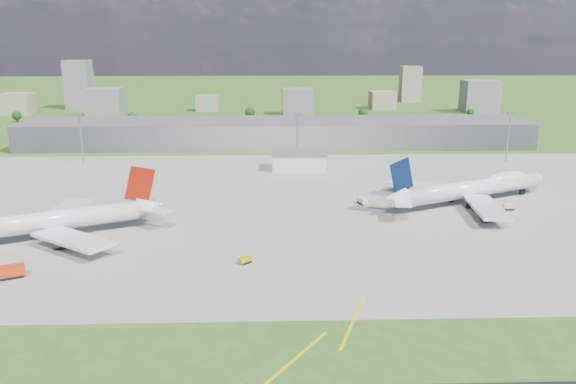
{
  "coord_description": "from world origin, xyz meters",
  "views": [
    {
      "loc": [
        -3.69,
        -170.26,
        61.74
      ],
      "look_at": [
        2.4,
        23.98,
        9.0
      ],
      "focal_mm": 35.0,
      "sensor_mm": 36.0,
      "label": 1
    }
  ],
  "objects_px": {
    "airliner_red_twin": "(46,222)",
    "airliner_blue_quad": "(473,188)",
    "fire_truck": "(9,272)",
    "tug_yellow": "(245,260)",
    "van_white_far": "(509,207)",
    "van_white_near": "(362,201)"
  },
  "relations": [
    {
      "from": "airliner_red_twin",
      "to": "airliner_blue_quad",
      "type": "distance_m",
      "value": 155.18
    },
    {
      "from": "fire_truck",
      "to": "tug_yellow",
      "type": "relative_size",
      "value": 2.01
    },
    {
      "from": "airliner_blue_quad",
      "to": "tug_yellow",
      "type": "relative_size",
      "value": 18.57
    },
    {
      "from": "tug_yellow",
      "to": "fire_truck",
      "type": "bearing_deg",
      "value": 147.17
    },
    {
      "from": "airliner_red_twin",
      "to": "airliner_blue_quad",
      "type": "height_order",
      "value": "airliner_red_twin"
    },
    {
      "from": "airliner_red_twin",
      "to": "van_white_far",
      "type": "distance_m",
      "value": 163.39
    },
    {
      "from": "tug_yellow",
      "to": "van_white_near",
      "type": "distance_m",
      "value": 72.86
    },
    {
      "from": "tug_yellow",
      "to": "airliner_blue_quad",
      "type": "bearing_deg",
      "value": -6.03
    },
    {
      "from": "airliner_red_twin",
      "to": "van_white_near",
      "type": "bearing_deg",
      "value": 174.33
    },
    {
      "from": "van_white_near",
      "to": "airliner_blue_quad",
      "type": "bearing_deg",
      "value": -108.8
    },
    {
      "from": "fire_truck",
      "to": "van_white_near",
      "type": "distance_m",
      "value": 125.21
    },
    {
      "from": "airliner_blue_quad",
      "to": "van_white_far",
      "type": "xyz_separation_m",
      "value": [
        10.35,
        -9.99,
        -4.75
      ]
    },
    {
      "from": "van_white_near",
      "to": "van_white_far",
      "type": "relative_size",
      "value": 1.23
    },
    {
      "from": "airliner_red_twin",
      "to": "van_white_far",
      "type": "relative_size",
      "value": 16.37
    },
    {
      "from": "fire_truck",
      "to": "airliner_red_twin",
      "type": "bearing_deg",
      "value": 68.01
    },
    {
      "from": "fire_truck",
      "to": "van_white_far",
      "type": "height_order",
      "value": "fire_truck"
    },
    {
      "from": "van_white_far",
      "to": "tug_yellow",
      "type": "bearing_deg",
      "value": -150.61
    },
    {
      "from": "airliner_blue_quad",
      "to": "tug_yellow",
      "type": "height_order",
      "value": "airliner_blue_quad"
    },
    {
      "from": "van_white_near",
      "to": "van_white_far",
      "type": "distance_m",
      "value": 54.61
    },
    {
      "from": "airliner_blue_quad",
      "to": "van_white_far",
      "type": "height_order",
      "value": "airliner_blue_quad"
    },
    {
      "from": "airliner_red_twin",
      "to": "van_white_far",
      "type": "bearing_deg",
      "value": 165.1
    },
    {
      "from": "airliner_red_twin",
      "to": "van_white_near",
      "type": "height_order",
      "value": "airliner_red_twin"
    }
  ]
}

